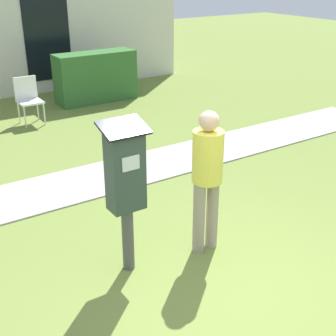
# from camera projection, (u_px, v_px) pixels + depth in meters

# --- Properties ---
(ground_plane) EXTENTS (40.00, 40.00, 0.00)m
(ground_plane) POSITION_uv_depth(u_px,v_px,m) (222.00, 291.00, 4.51)
(ground_plane) COLOR olive
(sidewalk) EXTENTS (12.00, 1.10, 0.02)m
(sidewalk) POSITION_uv_depth(u_px,v_px,m) (91.00, 181.00, 6.77)
(sidewalk) COLOR #A3A099
(sidewalk) RESTS_ON ground
(parking_meter) EXTENTS (0.44, 0.31, 1.59)m
(parking_meter) POSITION_uv_depth(u_px,v_px,m) (126.00, 179.00, 4.45)
(parking_meter) COLOR #4C4C4C
(parking_meter) RESTS_ON ground
(person_standing) EXTENTS (0.32, 0.32, 1.58)m
(person_standing) POSITION_uv_depth(u_px,v_px,m) (207.00, 172.00, 4.82)
(person_standing) COLOR gray
(person_standing) RESTS_ON ground
(outdoor_chair_middle) EXTENTS (0.44, 0.44, 0.90)m
(outdoor_chair_middle) POSITION_uv_depth(u_px,v_px,m) (28.00, 96.00, 9.06)
(outdoor_chair_middle) COLOR white
(outdoor_chair_middle) RESTS_ON ground
(hedge_row) EXTENTS (1.81, 0.60, 1.10)m
(hedge_row) POSITION_uv_depth(u_px,v_px,m) (96.00, 77.00, 10.51)
(hedge_row) COLOR #33662D
(hedge_row) RESTS_ON ground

